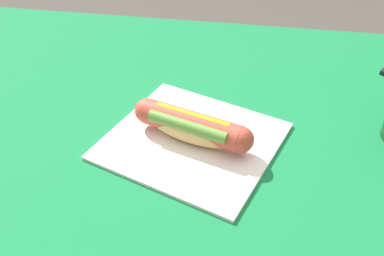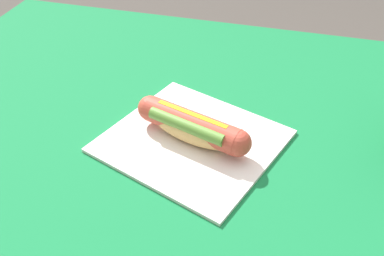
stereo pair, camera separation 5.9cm
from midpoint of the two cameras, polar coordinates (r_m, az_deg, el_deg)
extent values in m
cylinder|color=brown|center=(1.37, -14.55, -1.63)|extent=(0.07, 0.07, 0.71)
cube|color=brown|center=(0.70, 3.36, -5.93)|extent=(1.18, 0.95, 0.03)
cube|color=#146B38|center=(0.69, 3.41, -4.91)|extent=(1.24, 1.01, 0.00)
cube|color=silver|center=(0.72, 2.35, -1.76)|extent=(0.33, 0.32, 0.01)
ellipsoid|color=tan|center=(0.70, 2.41, -0.03)|extent=(0.17, 0.10, 0.05)
cylinder|color=#B24233|center=(0.70, 2.42, 0.35)|extent=(0.17, 0.09, 0.04)
sphere|color=#B24233|center=(0.74, -3.13, 2.51)|extent=(0.04, 0.04, 0.04)
sphere|color=#B24233|center=(0.67, 8.50, -2.02)|extent=(0.04, 0.04, 0.04)
cube|color=yellow|center=(0.69, 2.46, 1.63)|extent=(0.12, 0.05, 0.00)
cylinder|color=#568433|center=(0.68, 1.77, 0.18)|extent=(0.13, 0.06, 0.02)
camera|label=1|loc=(0.03, -87.59, 1.91)|focal=41.12mm
camera|label=2|loc=(0.03, 92.41, -1.91)|focal=41.12mm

